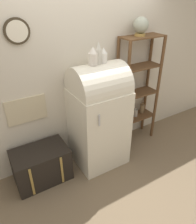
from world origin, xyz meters
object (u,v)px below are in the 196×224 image
Objects in this scene: suitcase_trunk at (41,165)px; vase_left at (93,56)px; globe at (141,26)px; vase_right at (103,56)px; refrigerator at (99,115)px; vase_center at (99,54)px.

suitcase_trunk is 1.67m from vase_left.
globe is 0.79m from vase_right.
vase_left reaches higher than suitcase_trunk.
refrigerator is 0.86m from vase_right.
vase_right is (-0.72, -0.15, -0.29)m from globe.
globe is at bearing 12.09° from vase_right.
globe is 1.35× the size of vase_right.
vase_center is at bearing -168.21° from vase_right.
globe is 0.86m from vase_center.
vase_left is 0.16m from vase_right.
refrigerator is at bearing -3.35° from suitcase_trunk.
vase_right is at bearing 11.79° from vase_center.
globe is at bearing 11.65° from refrigerator.
globe reaches higher than suitcase_trunk.
refrigerator is 0.87m from vase_left.
vase_left reaches higher than refrigerator.
vase_center is at bearing -3.82° from suitcase_trunk.
refrigerator is 6.95× the size of vase_left.
suitcase_trunk is at bearing 176.08° from vase_left.
vase_center is (-0.01, -0.01, 0.90)m from refrigerator.
vase_right is at bearing -167.91° from globe.
globe is at bearing 10.78° from vase_left.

